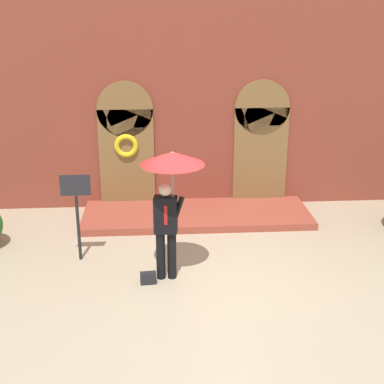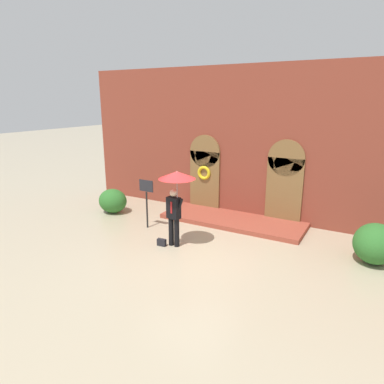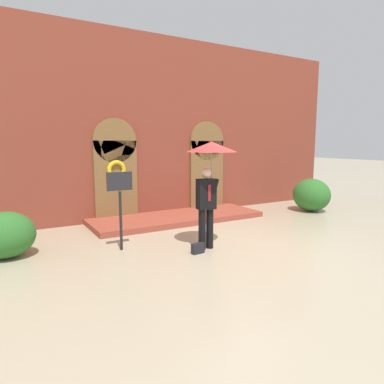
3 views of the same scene
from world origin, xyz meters
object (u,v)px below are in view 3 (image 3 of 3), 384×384
at_px(handbag, 198,248).
at_px(sign_post, 120,198).
at_px(shrub_left, 6,235).
at_px(shrub_right, 311,195).
at_px(person_with_umbrella, 210,163).

relative_size(handbag, sign_post, 0.16).
bearing_deg(shrub_left, handbag, -26.20).
distance_m(sign_post, shrub_right, 7.16).
bearing_deg(sign_post, shrub_left, 162.86).
bearing_deg(person_with_umbrella, handbag, -154.98).
relative_size(shrub_left, shrub_right, 0.88).
bearing_deg(shrub_right, person_with_umbrella, -161.61).
height_order(handbag, shrub_left, shrub_left).
distance_m(shrub_left, shrub_right, 9.28).
xyz_separation_m(person_with_umbrella, sign_post, (-1.75, 0.86, -0.75)).
height_order(sign_post, shrub_right, sign_post).
xyz_separation_m(handbag, shrub_left, (-3.52, 1.73, 0.37)).
bearing_deg(shrub_left, shrub_right, 1.45).
relative_size(sign_post, shrub_left, 1.49).
height_order(person_with_umbrella, shrub_right, person_with_umbrella).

